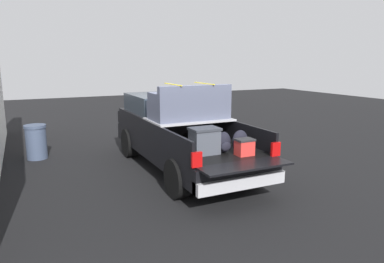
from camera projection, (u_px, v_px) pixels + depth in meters
ground_plane at (182, 169)px, 9.23m from camera, size 40.00×40.00×0.00m
pickup_truck at (176, 131)px, 9.35m from camera, size 6.05×2.06×2.23m
trash_can at (36, 142)px, 10.10m from camera, size 0.60×0.60×0.98m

